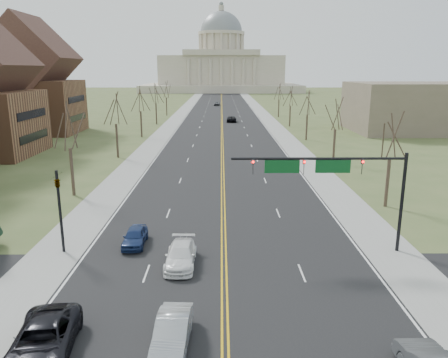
{
  "coord_description": "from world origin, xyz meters",
  "views": [
    {
      "loc": [
        -0.18,
        -15.68,
        12.75
      ],
      "look_at": [
        0.08,
        22.88,
        3.0
      ],
      "focal_mm": 35.0,
      "sensor_mm": 36.0,
      "label": 1
    }
  ],
  "objects_px": {
    "signal_mast": "(332,173)",
    "car_sb_outer_lead": "(43,341)",
    "car_sb_inner_second": "(181,255)",
    "car_sb_inner_lead": "(172,332)",
    "signal_left": "(59,202)",
    "car_sb_outer_second": "(135,237)",
    "car_far_sb": "(217,103)",
    "car_far_nb": "(232,119)"
  },
  "relations": [
    {
      "from": "car_sb_outer_lead",
      "to": "car_far_nb",
      "type": "bearing_deg",
      "value": 76.37
    },
    {
      "from": "car_sb_outer_lead",
      "to": "car_sb_inner_second",
      "type": "bearing_deg",
      "value": 53.5
    },
    {
      "from": "car_sb_inner_lead",
      "to": "car_sb_outer_second",
      "type": "relative_size",
      "value": 1.14
    },
    {
      "from": "car_far_sb",
      "to": "signal_left",
      "type": "bearing_deg",
      "value": -91.15
    },
    {
      "from": "car_sb_inner_second",
      "to": "car_far_nb",
      "type": "bearing_deg",
      "value": 86.69
    },
    {
      "from": "car_sb_outer_lead",
      "to": "car_far_sb",
      "type": "xyz_separation_m",
      "value": [
        6.64,
        140.12,
        0.01
      ]
    },
    {
      "from": "car_sb_inner_second",
      "to": "car_far_sb",
      "type": "bearing_deg",
      "value": 89.84
    },
    {
      "from": "car_sb_inner_lead",
      "to": "car_far_sb",
      "type": "xyz_separation_m",
      "value": [
        0.85,
        139.38,
        0.08
      ]
    },
    {
      "from": "car_sb_outer_lead",
      "to": "signal_left",
      "type": "bearing_deg",
      "value": 98.38
    },
    {
      "from": "car_sb_outer_second",
      "to": "car_sb_inner_lead",
      "type": "bearing_deg",
      "value": -72.03
    },
    {
      "from": "signal_mast",
      "to": "car_sb_inner_lead",
      "type": "xyz_separation_m",
      "value": [
        -9.93,
        -11.04,
        -5.02
      ]
    },
    {
      "from": "signal_mast",
      "to": "car_sb_outer_lead",
      "type": "relative_size",
      "value": 2.12
    },
    {
      "from": "signal_mast",
      "to": "car_sb_inner_second",
      "type": "distance_m",
      "value": 11.72
    },
    {
      "from": "signal_mast",
      "to": "car_far_nb",
      "type": "relative_size",
      "value": 2.39
    },
    {
      "from": "signal_mast",
      "to": "car_sb_inner_second",
      "type": "height_order",
      "value": "signal_mast"
    },
    {
      "from": "car_sb_inner_lead",
      "to": "car_far_nb",
      "type": "height_order",
      "value": "car_sb_inner_lead"
    },
    {
      "from": "car_sb_inner_lead",
      "to": "car_sb_outer_lead",
      "type": "xyz_separation_m",
      "value": [
        -5.79,
        -0.74,
        0.07
      ]
    },
    {
      "from": "car_far_nb",
      "to": "car_far_sb",
      "type": "xyz_separation_m",
      "value": [
        -4.03,
        48.97,
        0.1
      ]
    },
    {
      "from": "signal_mast",
      "to": "car_far_nb",
      "type": "bearing_deg",
      "value": 93.64
    },
    {
      "from": "car_sb_inner_second",
      "to": "car_sb_outer_lead",
      "type": "bearing_deg",
      "value": -119.17
    },
    {
      "from": "car_sb_outer_lead",
      "to": "car_far_sb",
      "type": "distance_m",
      "value": 140.27
    },
    {
      "from": "signal_mast",
      "to": "signal_left",
      "type": "bearing_deg",
      "value": 180.0
    },
    {
      "from": "car_far_nb",
      "to": "car_sb_inner_lead",
      "type": "bearing_deg",
      "value": 88.38
    },
    {
      "from": "car_sb_inner_second",
      "to": "car_far_sb",
      "type": "distance_m",
      "value": 130.62
    },
    {
      "from": "signal_mast",
      "to": "car_sb_outer_lead",
      "type": "distance_m",
      "value": 20.26
    },
    {
      "from": "car_sb_inner_lead",
      "to": "car_sb_inner_second",
      "type": "distance_m",
      "value": 8.78
    },
    {
      "from": "car_sb_inner_lead",
      "to": "car_sb_outer_lead",
      "type": "distance_m",
      "value": 5.84
    },
    {
      "from": "signal_left",
      "to": "signal_mast",
      "type": "bearing_deg",
      "value": -0.0
    },
    {
      "from": "car_sb_outer_lead",
      "to": "car_far_sb",
      "type": "bearing_deg",
      "value": 80.34
    },
    {
      "from": "car_far_nb",
      "to": "car_sb_inner_second",
      "type": "bearing_deg",
      "value": 87.77
    },
    {
      "from": "car_sb_outer_lead",
      "to": "car_sb_outer_second",
      "type": "distance_m",
      "value": 13.07
    },
    {
      "from": "car_sb_outer_second",
      "to": "car_sb_outer_lead",
      "type": "bearing_deg",
      "value": -97.98
    },
    {
      "from": "car_sb_outer_second",
      "to": "car_far_sb",
      "type": "height_order",
      "value": "car_far_sb"
    },
    {
      "from": "car_sb_inner_lead",
      "to": "car_sb_outer_lead",
      "type": "relative_size",
      "value": 0.77
    },
    {
      "from": "signal_mast",
      "to": "car_far_nb",
      "type": "height_order",
      "value": "signal_mast"
    },
    {
      "from": "car_sb_inner_lead",
      "to": "car_far_sb",
      "type": "bearing_deg",
      "value": 91.9
    },
    {
      "from": "signal_mast",
      "to": "car_sb_outer_lead",
      "type": "xyz_separation_m",
      "value": [
        -15.72,
        -11.78,
        -4.95
      ]
    },
    {
      "from": "signal_mast",
      "to": "car_far_sb",
      "type": "xyz_separation_m",
      "value": [
        -9.08,
        128.34,
        -4.94
      ]
    },
    {
      "from": "car_sb_outer_lead",
      "to": "car_far_nb",
      "type": "distance_m",
      "value": 91.77
    },
    {
      "from": "signal_left",
      "to": "car_sb_outer_second",
      "type": "bearing_deg",
      "value": 13.59
    },
    {
      "from": "signal_left",
      "to": "car_sb_inner_second",
      "type": "xyz_separation_m",
      "value": [
        8.62,
        -2.27,
        -3.02
      ]
    },
    {
      "from": "car_sb_inner_second",
      "to": "signal_mast",
      "type": "bearing_deg",
      "value": 12.79
    }
  ]
}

